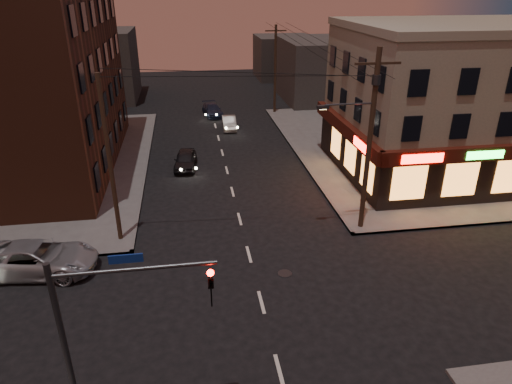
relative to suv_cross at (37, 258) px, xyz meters
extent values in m
plane|color=black|center=(10.39, -4.00, -0.78)|extent=(120.00, 120.00, 0.00)
cube|color=#514F4C|center=(28.39, 15.00, -0.71)|extent=(24.00, 28.00, 0.15)
cube|color=gray|center=(26.39, 9.50, 4.37)|extent=(15.00, 12.00, 10.00)
cube|color=gray|center=(26.39, 9.50, 9.62)|extent=(15.20, 12.20, 0.50)
cube|color=black|center=(26.39, 3.55, 1.07)|extent=(15.12, 0.25, 3.40)
cube|color=black|center=(18.94, 9.50, 1.07)|extent=(0.25, 12.12, 3.40)
cube|color=#3E110A|center=(26.39, 3.25, 2.87)|extent=(15.60, 0.50, 0.90)
cube|color=#3E110A|center=(18.64, 9.50, 2.87)|extent=(0.50, 12.60, 0.90)
cube|color=#FF140C|center=(21.09, 2.98, 2.87)|extent=(2.60, 0.06, 0.55)
cube|color=#26FF3F|center=(25.09, 2.98, 2.87)|extent=(2.40, 0.06, 0.50)
cube|color=#FF140C|center=(18.37, 5.70, 2.87)|extent=(0.06, 2.60, 0.55)
cube|color=#FD9237|center=(25.79, 3.40, 1.17)|extent=(12.40, 0.08, 2.20)
cube|color=#FD9237|center=(18.79, 8.50, 1.17)|extent=(0.08, 8.40, 2.20)
cube|color=#4D2718|center=(-4.11, 15.00, 5.87)|extent=(12.00, 20.00, 13.00)
cube|color=#3F3D3A|center=(24.39, 34.00, 2.72)|extent=(10.00, 12.00, 7.00)
cube|color=#3F3D3A|center=(-2.61, 38.00, 3.22)|extent=(9.00, 10.00, 8.00)
cube|color=#3F3D3A|center=(22.39, 48.00, 2.22)|extent=(8.00, 8.00, 6.00)
cylinder|color=#382619|center=(17.19, 1.80, 4.37)|extent=(0.28, 0.28, 10.00)
cube|color=#382619|center=(17.19, 1.80, 8.57)|extent=(2.40, 0.12, 0.12)
cylinder|color=#333538|center=(17.19, 1.80, 7.77)|extent=(0.44, 0.44, 0.50)
cylinder|color=#333538|center=(15.89, 1.80, 6.57)|extent=(2.60, 0.10, 0.10)
cube|color=#333538|center=(14.49, 1.80, 6.47)|extent=(0.60, 0.25, 0.18)
cube|color=#FFD88C|center=(14.49, 1.80, 6.37)|extent=(0.35, 0.15, 0.04)
cylinder|color=#382619|center=(17.19, 28.00, 3.87)|extent=(0.26, 0.26, 9.00)
cylinder|color=#382619|center=(3.59, 2.50, 3.87)|extent=(0.24, 0.24, 9.00)
cylinder|color=#333538|center=(3.79, -9.60, 2.42)|extent=(0.18, 0.18, 6.40)
cylinder|color=#333538|center=(5.99, -9.60, 5.22)|extent=(4.40, 0.12, 0.12)
imported|color=black|center=(7.99, -9.60, 4.72)|extent=(0.16, 0.20, 1.00)
sphere|color=#FF0C05|center=(7.99, -9.72, 4.97)|extent=(0.20, 0.20, 0.20)
cube|color=navy|center=(5.79, -9.60, 5.57)|extent=(0.90, 0.05, 0.25)
imported|color=#94979C|center=(0.00, 0.00, 0.00)|extent=(5.95, 3.35, 1.57)
imported|color=black|center=(7.33, 12.95, -0.12)|extent=(1.97, 4.07, 1.34)
imported|color=gray|center=(11.68, 22.78, -0.17)|extent=(1.42, 3.75, 1.22)
imported|color=#191F32|center=(10.40, 27.93, -0.17)|extent=(2.27, 4.41, 1.22)
cylinder|color=maroon|center=(18.19, 4.11, -0.30)|extent=(0.31, 0.31, 0.68)
sphere|color=maroon|center=(18.19, 4.11, 0.08)|extent=(0.27, 0.27, 0.27)
cylinder|color=maroon|center=(18.19, 4.11, -0.16)|extent=(0.38, 0.24, 0.14)
cylinder|color=maroon|center=(18.19, 4.11, -0.16)|extent=(0.24, 0.38, 0.14)
camera|label=1|loc=(7.62, -20.21, 12.19)|focal=32.00mm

